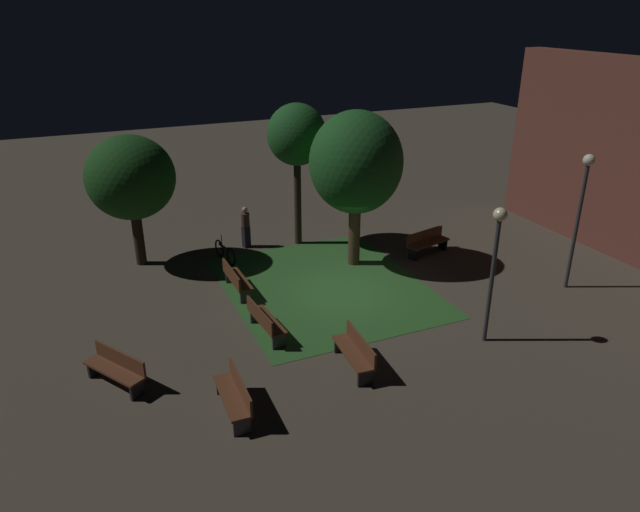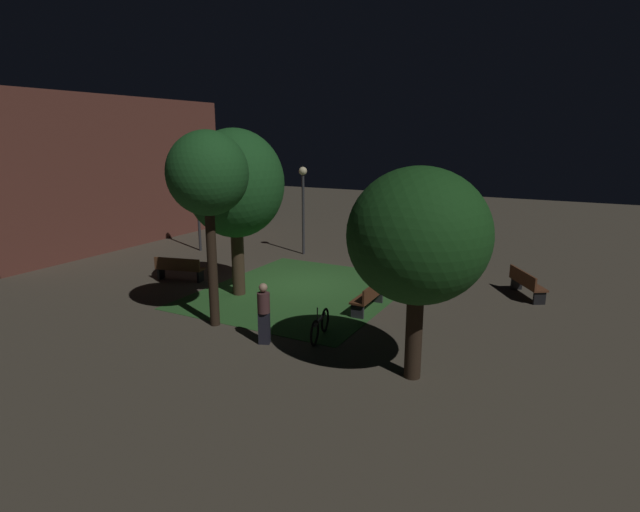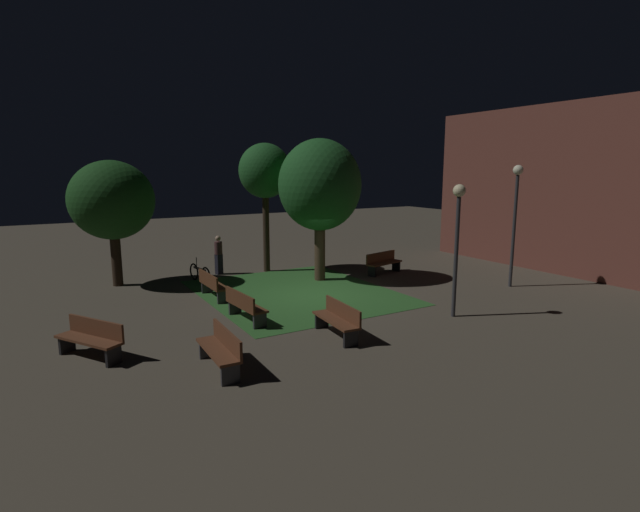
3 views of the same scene
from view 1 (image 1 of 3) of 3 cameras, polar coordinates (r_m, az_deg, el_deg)
The scene contains 15 objects.
ground_plane at distance 18.84m, azimuth 2.26°, elevation -3.67°, with size 60.00×60.00×0.00m, color #4C4438.
grass_lawn at distance 19.29m, azimuth 0.42°, elevation -2.95°, with size 7.43×6.22×0.01m, color #2D6028.
bench_lawn_edge at distance 18.87m, azimuth -8.24°, elevation -2.24°, with size 1.81×0.51×0.88m.
bench_front_left at distance 16.40m, azimuth -5.45°, elevation -6.27°, with size 1.83×0.61×0.88m.
bench_front_right at distance 15.02m, azimuth 3.51°, elevation -9.26°, with size 1.83×0.61×0.88m.
bench_back_row at distance 21.97m, azimuth 10.42°, elevation 1.41°, with size 0.89×1.86×0.88m.
bench_near_trees at distance 15.20m, azimuth -19.27°, elevation -10.26°, with size 1.78×1.36×0.88m.
bench_corner at distance 13.67m, azimuth -8.30°, elevation -13.21°, with size 1.81×0.52×0.88m.
tree_right_canopy at distance 19.78m, azimuth 3.54°, elevation 9.03°, with size 3.16×3.16×5.43m.
tree_lawn_side at distance 20.88m, azimuth -18.01°, elevation 7.25°, with size 3.00×3.00×4.62m.
tree_back_left at distance 21.53m, azimuth -2.29°, elevation 11.62°, with size 2.16×2.16×5.36m.
lamp_post_plaza_west at distance 19.83m, azimuth 24.20°, elevation 5.09°, with size 0.36×0.36×4.44m.
lamp_post_path_center at distance 15.79m, azimuth 16.77°, elevation 0.48°, with size 0.36×0.36×3.87m.
bicycle at distance 21.31m, azimuth -9.26°, elevation 0.38°, with size 1.59×0.37×0.93m.
pedestrian at distance 22.25m, azimuth -7.28°, elevation 2.93°, with size 0.32×0.33×1.61m.
Camera 1 is at (15.06, -7.37, 8.59)m, focal length 32.75 mm.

